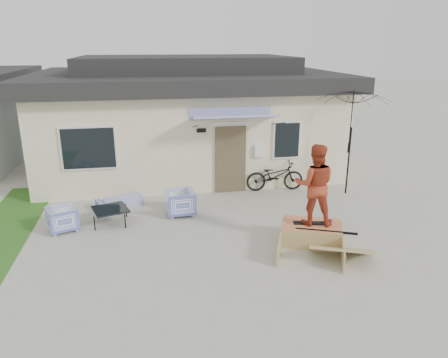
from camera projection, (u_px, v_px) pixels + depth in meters
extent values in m
plane|color=#A7A595|center=(225.00, 262.00, 9.20)|extent=(90.00, 90.00, 0.00)
cube|color=beige|center=(187.00, 126.00, 16.23)|extent=(10.00, 7.00, 3.00)
cube|color=black|center=(185.00, 79.00, 15.70)|extent=(10.80, 7.80, 0.50)
cube|color=black|center=(185.00, 63.00, 15.53)|extent=(7.50, 4.50, 0.60)
cube|color=brown|center=(231.00, 160.00, 13.23)|extent=(0.95, 0.08, 2.10)
cube|color=white|center=(89.00, 148.00, 12.34)|extent=(1.60, 0.06, 1.30)
cube|color=white|center=(287.00, 140.00, 13.38)|extent=(0.90, 0.06, 1.20)
cube|color=#4754B6|center=(234.00, 118.00, 12.32)|extent=(2.50, 1.09, 0.29)
imported|color=#4754B6|center=(119.00, 198.00, 12.27)|extent=(1.34, 0.78, 0.50)
imported|color=#4754B6|center=(63.00, 218.00, 10.65)|extent=(0.84, 0.86, 0.69)
imported|color=#4754B6|center=(180.00, 201.00, 11.63)|extent=(0.75, 0.79, 0.77)
cube|color=black|center=(111.00, 216.00, 11.11)|extent=(1.05, 1.05, 0.42)
imported|color=black|center=(275.00, 173.00, 13.50)|extent=(1.87, 0.75, 1.17)
cylinder|color=black|center=(348.00, 161.00, 13.07)|extent=(0.05, 0.05, 2.10)
imported|color=black|center=(350.00, 139.00, 12.86)|extent=(2.18, 2.02, 0.90)
cube|color=black|center=(312.00, 223.00, 10.02)|extent=(0.90, 0.40, 0.05)
imported|color=#A63B21|center=(315.00, 183.00, 9.72)|extent=(1.10, 0.97, 1.90)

